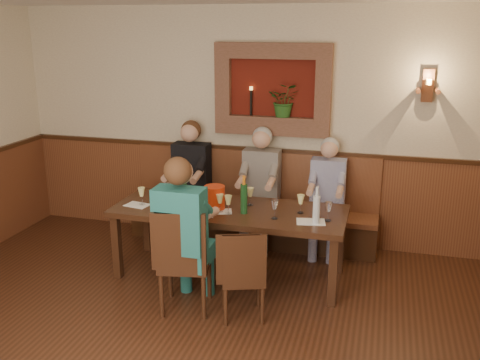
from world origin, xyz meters
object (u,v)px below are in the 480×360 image
object	(u,v)px
person_chair_front	(185,247)
wine_bottle_green_a	(244,198)
chair_near_left	(186,280)
wine_bottle_green_b	(184,185)
person_bench_left	(190,192)
water_bottle	(316,209)
bench	(251,216)
chair_near_right	(243,292)
person_bench_right	(326,208)
person_bench_mid	(260,199)
dining_table	(229,215)
spittoon_bucket	(215,197)

from	to	relation	value
person_chair_front	wine_bottle_green_a	size ratio (longest dim) A/B	3.81
chair_near_left	wine_bottle_green_b	world-z (taller)	wine_bottle_green_b
chair_near_left	person_bench_left	size ratio (longest dim) A/B	0.69
person_bench_left	water_bottle	world-z (taller)	person_bench_left
person_bench_left	chair_near_left	bearing A→B (deg)	-71.02
bench	chair_near_right	size ratio (longest dim) A/B	3.48
chair_near_left	person_chair_front	world-z (taller)	person_chair_front
bench	water_bottle	size ratio (longest dim) A/B	8.10
chair_near_right	person_chair_front	world-z (taller)	person_chair_front
water_bottle	bench	bearing A→B (deg)	128.65
wine_bottle_green_a	wine_bottle_green_b	world-z (taller)	wine_bottle_green_a
chair_near_left	person_bench_left	bearing A→B (deg)	97.99
person_bench_right	person_bench_mid	bearing A→B (deg)	-179.80
dining_table	water_bottle	xyz separation A→B (m)	(0.92, -0.21, 0.23)
bench	person_bench_mid	distance (m)	0.32
dining_table	person_chair_front	xyz separation A→B (m)	(-0.20, -0.78, -0.05)
bench	chair_near_right	bearing A→B (deg)	-78.36
person_bench_left	water_bottle	size ratio (longest dim) A/B	3.98
dining_table	bench	xyz separation A→B (m)	(0.00, 0.94, -0.35)
chair_near_left	water_bottle	world-z (taller)	water_bottle
dining_table	person_bench_left	bearing A→B (deg)	132.07
chair_near_left	person_bench_mid	distance (m)	1.69
wine_bottle_green_b	person_bench_mid	bearing A→B (deg)	43.61
dining_table	wine_bottle_green_b	distance (m)	0.64
wine_bottle_green_b	chair_near_right	bearing A→B (deg)	-46.25
dining_table	water_bottle	world-z (taller)	water_bottle
water_bottle	person_bench_right	bearing A→B (deg)	90.73
spittoon_bucket	wine_bottle_green_a	bearing A→B (deg)	-9.71
wine_bottle_green_b	person_chair_front	bearing A→B (deg)	-68.90
spittoon_bucket	wine_bottle_green_b	xyz separation A→B (m)	(-0.42, 0.22, 0.03)
wine_bottle_green_a	water_bottle	xyz separation A→B (m)	(0.74, -0.11, -0.01)
person_chair_front	dining_table	bearing A→B (deg)	75.60
person_bench_left	water_bottle	bearing A→B (deg)	-31.93
chair_near_right	wine_bottle_green_a	xyz separation A→B (m)	(-0.17, 0.69, 0.66)
person_bench_right	water_bottle	xyz separation A→B (m)	(0.01, -1.05, 0.34)
person_bench_mid	person_bench_left	bearing A→B (deg)	-179.93
person_bench_right	wine_bottle_green_a	xyz separation A→B (m)	(-0.73, -0.94, 0.35)
dining_table	chair_near_right	xyz separation A→B (m)	(0.36, -0.79, -0.42)
dining_table	chair_near_right	world-z (taller)	chair_near_right
person_bench_left	person_bench_right	xyz separation A→B (m)	(1.66, 0.00, -0.05)
chair_near_left	spittoon_bucket	xyz separation A→B (m)	(0.05, 0.75, 0.58)
bench	wine_bottle_green_a	world-z (taller)	wine_bottle_green_a
dining_table	chair_near_right	distance (m)	0.96
person_bench_right	person_chair_front	bearing A→B (deg)	-124.42
spittoon_bucket	wine_bottle_green_a	world-z (taller)	wine_bottle_green_a
dining_table	person_bench_right	size ratio (longest dim) A/B	1.77
wine_bottle_green_a	water_bottle	size ratio (longest dim) A/B	1.06
bench	chair_near_left	world-z (taller)	bench
person_bench_right	wine_bottle_green_b	size ratio (longest dim) A/B	3.67
chair_near_left	wine_bottle_green_a	xyz separation A→B (m)	(0.38, 0.69, 0.61)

